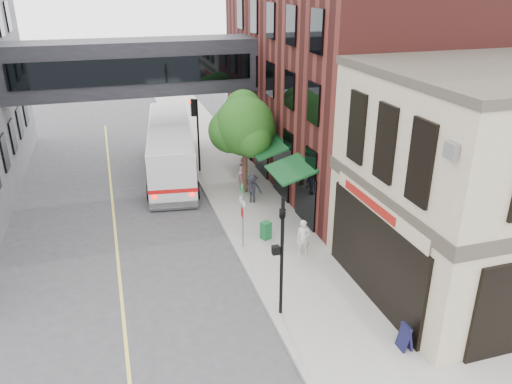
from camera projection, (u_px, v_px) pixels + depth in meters
ground at (289, 355)px, 16.02m from camera, size 120.00×120.00×0.00m
sidewalk_main at (237, 187)px, 28.84m from camera, size 4.00×60.00×0.15m
corner_building at (500, 181)px, 18.52m from camera, size 10.19×8.12×8.45m
brick_building at (363, 56)px, 29.13m from camera, size 13.76×18.00×14.00m
skyway_bridge at (133, 67)px, 28.49m from camera, size 14.00×3.18×3.00m
traffic_signal_near at (281, 243)px, 16.70m from camera, size 0.44×0.22×4.60m
traffic_signal_far at (195, 121)px, 29.73m from camera, size 0.53×0.28×4.50m
street_sign_pole at (242, 210)px, 21.52m from camera, size 0.08×0.75×3.00m
street_tree at (243, 125)px, 26.69m from camera, size 3.80×3.20×5.60m
lane_marking at (116, 236)px, 23.47m from camera, size 0.12×40.00×0.01m
bus at (171, 146)px, 30.44m from camera, size 4.00×11.75×3.10m
pedestrian_a at (303, 238)px, 21.28m from camera, size 0.66×0.51×1.62m
pedestrian_b at (244, 172)px, 28.54m from camera, size 0.99×0.90×1.66m
pedestrian_c at (252, 188)px, 26.36m from camera, size 1.17×0.95×1.57m
newspaper_box at (266, 230)px, 22.76m from camera, size 0.52×0.49×0.83m
sandwich_board at (405, 337)px, 15.95m from camera, size 0.32×0.50×0.89m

